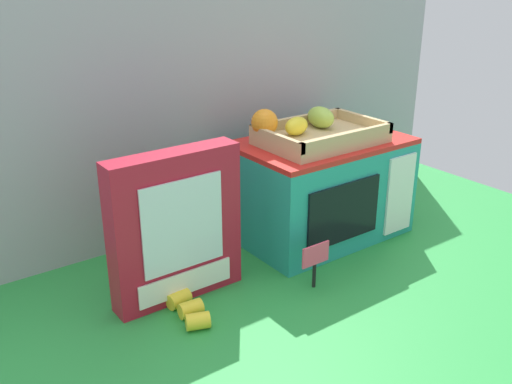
{
  "coord_description": "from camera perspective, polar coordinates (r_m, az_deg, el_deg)",
  "views": [
    {
      "loc": [
        -0.7,
        -0.93,
        0.65
      ],
      "look_at": [
        -0.0,
        0.02,
        0.17
      ],
      "focal_mm": 40.89,
      "sensor_mm": 36.0,
      "label": 1
    }
  ],
  "objects": [
    {
      "name": "price_sign",
      "position": [
        1.22,
        5.82,
        -6.55
      ],
      "size": [
        0.07,
        0.01,
        0.1
      ],
      "color": "black",
      "rests_on": "ground"
    },
    {
      "name": "ground_plane",
      "position": [
        1.33,
        0.64,
        -7.11
      ],
      "size": [
        1.7,
        1.7,
        0.0
      ],
      "primitive_type": "plane",
      "color": "green",
      "rests_on": "ground"
    },
    {
      "name": "loose_toy_banana",
      "position": [
        1.16,
        -6.58,
        -11.34
      ],
      "size": [
        0.06,
        0.13,
        0.03
      ],
      "color": "yellow",
      "rests_on": "ground"
    },
    {
      "name": "toy_microwave",
      "position": [
        1.44,
        6.34,
        0.38
      ],
      "size": [
        0.41,
        0.27,
        0.24
      ],
      "color": "teal",
      "rests_on": "ground"
    },
    {
      "name": "display_back_panel",
      "position": [
        1.44,
        -5.9,
        7.9
      ],
      "size": [
        1.61,
        0.03,
        0.6
      ],
      "primitive_type": "cube",
      "color": "#A0A3A8",
      "rests_on": "ground"
    },
    {
      "name": "food_groups_crate",
      "position": [
        1.37,
        5.58,
        5.84
      ],
      "size": [
        0.29,
        0.19,
        0.08
      ],
      "color": "tan",
      "rests_on": "toy_microwave"
    },
    {
      "name": "cookie_set_box",
      "position": [
        1.16,
        -7.81,
        -3.46
      ],
      "size": [
        0.27,
        0.06,
        0.31
      ],
      "color": "#B2192D",
      "rests_on": "ground"
    }
  ]
}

